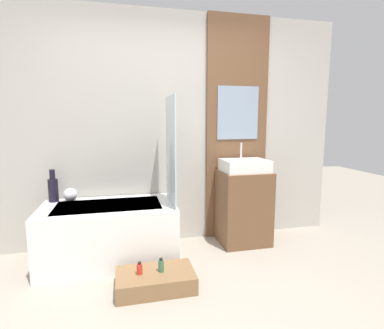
{
  "coord_description": "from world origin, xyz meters",
  "views": [
    {
      "loc": [
        -0.47,
        -1.83,
        1.42
      ],
      "look_at": [
        0.13,
        0.7,
        1.03
      ],
      "focal_mm": 28.0,
      "sensor_mm": 36.0,
      "label": 1
    }
  ],
  "objects": [
    {
      "name": "bottle_soap_secondary",
      "position": [
        -0.18,
        0.54,
        0.2
      ],
      "size": [
        0.05,
        0.05,
        0.12
      ],
      "color": "#38704C",
      "rests_on": "wooden_step_bench"
    },
    {
      "name": "vase_round_light",
      "position": [
        -1.0,
        1.41,
        0.65
      ],
      "size": [
        0.14,
        0.14,
        0.14
      ],
      "primitive_type": "sphere",
      "color": "white",
      "rests_on": "bathtub"
    },
    {
      "name": "bathtub",
      "position": [
        -0.62,
        1.17,
        0.29
      ],
      "size": [
        1.31,
        0.73,
        0.58
      ],
      "color": "white",
      "rests_on": "ground_plane"
    },
    {
      "name": "wooden_step_bench",
      "position": [
        -0.23,
        0.54,
        0.07
      ],
      "size": [
        0.65,
        0.39,
        0.15
      ],
      "primitive_type": "cube",
      "color": "olive",
      "rests_on": "ground_plane"
    },
    {
      "name": "sink",
      "position": [
        0.88,
        1.28,
        0.91
      ],
      "size": [
        0.5,
        0.4,
        0.32
      ],
      "color": "white",
      "rests_on": "vanity_cabinet"
    },
    {
      "name": "wall_tiled_back",
      "position": [
        0.0,
        1.58,
        1.3
      ],
      "size": [
        4.2,
        0.06,
        2.6
      ],
      "primitive_type": "cube",
      "color": "#B7B2A8",
      "rests_on": "ground_plane"
    },
    {
      "name": "wall_wood_accent",
      "position": [
        0.88,
        1.53,
        1.31
      ],
      "size": [
        0.75,
        0.04,
        2.6
      ],
      "color": "brown",
      "rests_on": "ground_plane"
    },
    {
      "name": "bottle_soap_primary",
      "position": [
        -0.36,
        0.54,
        0.19
      ],
      "size": [
        0.05,
        0.05,
        0.11
      ],
      "color": "red",
      "rests_on": "wooden_step_bench"
    },
    {
      "name": "glass_shower_screen",
      "position": [
        0.01,
        1.1,
        1.11
      ],
      "size": [
        0.01,
        0.56,
        1.07
      ],
      "primitive_type": "cube",
      "color": "silver",
      "rests_on": "bathtub"
    },
    {
      "name": "ground_plane",
      "position": [
        0.0,
        0.0,
        0.0
      ],
      "size": [
        12.0,
        12.0,
        0.0
      ],
      "primitive_type": "plane",
      "color": "#A39989"
    },
    {
      "name": "vase_tall_dark",
      "position": [
        -1.17,
        1.43,
        0.71
      ],
      "size": [
        0.1,
        0.1,
        0.34
      ],
      "color": "black",
      "rests_on": "bathtub"
    },
    {
      "name": "vanity_cabinet",
      "position": [
        0.88,
        1.28,
        0.42
      ],
      "size": [
        0.55,
        0.46,
        0.84
      ],
      "primitive_type": "cube",
      "color": "brown",
      "rests_on": "ground_plane"
    }
  ]
}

